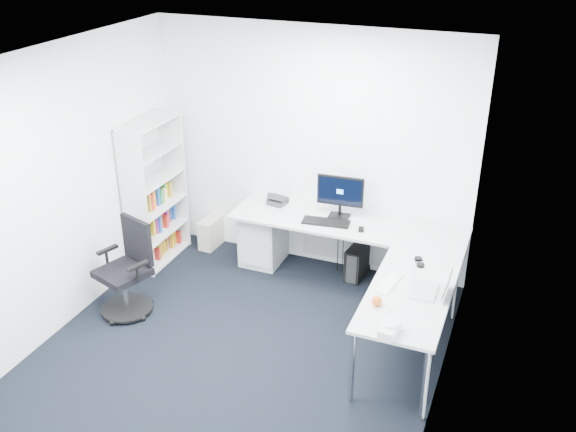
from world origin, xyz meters
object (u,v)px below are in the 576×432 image
at_px(l_desk, 336,267).
at_px(bookshelf, 155,193).
at_px(laptop, 425,280).
at_px(task_chair, 122,270).
at_px(monitor, 340,196).

bearing_deg(l_desk, bookshelf, 178.68).
bearing_deg(bookshelf, laptop, -13.32).
distance_m(bookshelf, task_chair, 1.18).
bearing_deg(bookshelf, task_chair, -75.96).
bearing_deg(monitor, l_desk, -78.77).
relative_size(bookshelf, monitor, 3.34).
xyz_separation_m(l_desk, task_chair, (-1.90, -1.04, 0.12)).
distance_m(task_chair, laptop, 2.96).
bearing_deg(l_desk, task_chair, -151.27).
height_order(task_chair, laptop, task_chair).
height_order(bookshelf, monitor, bookshelf).
xyz_separation_m(l_desk, bookshelf, (-2.17, 0.05, 0.47)).
distance_m(l_desk, laptop, 1.33).
bearing_deg(monitor, laptop, -49.11).
relative_size(monitor, laptop, 1.53).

